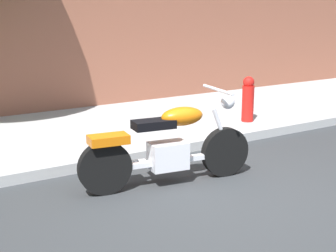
# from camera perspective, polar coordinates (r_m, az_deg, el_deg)

# --- Properties ---
(ground_plane) EXTENTS (60.00, 60.00, 0.00)m
(ground_plane) POSITION_cam_1_polar(r_m,az_deg,el_deg) (5.57, 5.25, -8.20)
(ground_plane) COLOR #303335
(sidewalk) EXTENTS (20.54, 3.17, 0.14)m
(sidewalk) POSITION_cam_1_polar(r_m,az_deg,el_deg) (8.13, -8.08, -0.58)
(sidewalk) COLOR #A7A7A7
(sidewalk) RESTS_ON ground
(motorcycle) EXTENTS (2.14, 0.74, 1.11)m
(motorcycle) POSITION_cam_1_polar(r_m,az_deg,el_deg) (5.79, -0.04, -2.45)
(motorcycle) COLOR black
(motorcycle) RESTS_ON ground
(fire_hydrant) EXTENTS (0.20, 0.20, 0.91)m
(fire_hydrant) POSITION_cam_1_polar(r_m,az_deg,el_deg) (8.46, 9.18, 2.64)
(fire_hydrant) COLOR red
(fire_hydrant) RESTS_ON ground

